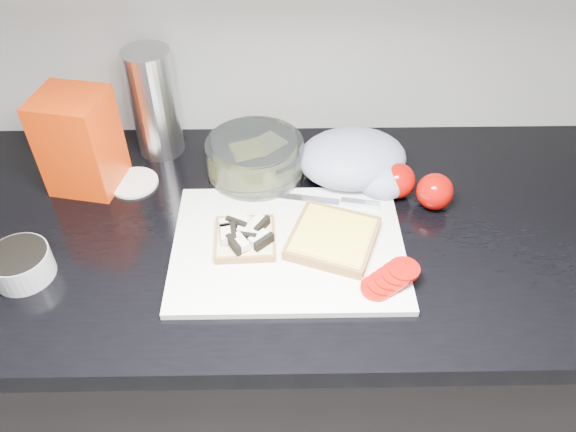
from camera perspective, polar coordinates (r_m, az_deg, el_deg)
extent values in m
cube|color=black|center=(1.40, -3.18, -14.61)|extent=(3.50, 0.60, 0.86)
cube|color=black|center=(1.05, -4.11, -1.27)|extent=(3.50, 0.64, 0.04)
cube|color=white|center=(0.98, 0.03, -3.09)|extent=(0.40, 0.30, 0.01)
cube|color=beige|center=(0.98, -4.39, -2.33)|extent=(0.11, 0.11, 0.01)
cube|color=white|center=(0.99, -5.92, -0.76)|extent=(0.04, 0.03, 0.01)
cube|color=black|center=(0.99, -5.92, -0.76)|extent=(0.04, 0.02, 0.02)
cube|color=white|center=(0.99, -4.93, -0.45)|extent=(0.04, 0.03, 0.01)
cube|color=black|center=(0.99, -4.93, -0.45)|extent=(0.04, 0.03, 0.02)
cube|color=white|center=(0.98, -3.18, -0.80)|extent=(0.04, 0.04, 0.01)
cube|color=black|center=(0.98, -3.18, -0.80)|extent=(0.03, 0.04, 0.02)
cube|color=white|center=(0.96, -6.22, -1.86)|extent=(0.02, 0.04, 0.01)
cube|color=black|center=(0.96, -6.22, -1.86)|extent=(0.01, 0.04, 0.02)
cube|color=white|center=(0.97, -4.17, -1.75)|extent=(0.04, 0.03, 0.01)
cube|color=black|center=(0.97, -4.17, -1.75)|extent=(0.04, 0.02, 0.02)
cube|color=white|center=(0.95, -2.89, -2.35)|extent=(0.04, 0.04, 0.01)
cube|color=black|center=(0.95, -2.89, -2.35)|extent=(0.03, 0.03, 0.02)
cube|color=white|center=(0.95, -4.96, -2.68)|extent=(0.04, 0.04, 0.01)
cube|color=black|center=(0.95, -4.96, -2.68)|extent=(0.03, 0.04, 0.02)
cube|color=beige|center=(0.97, 4.59, -2.27)|extent=(0.18, 0.18, 0.02)
cube|color=#FFEE4B|center=(0.97, 4.63, -1.83)|extent=(0.16, 0.16, 0.00)
cylinder|color=#AA0803|center=(0.91, 8.95, -7.27)|extent=(0.06, 0.06, 0.01)
cylinder|color=#AA0803|center=(0.92, 9.65, -6.77)|extent=(0.05, 0.05, 0.01)
cylinder|color=#AA0803|center=(0.92, 10.34, -6.28)|extent=(0.06, 0.06, 0.01)
cylinder|color=#AA0803|center=(0.92, 11.02, -5.78)|extent=(0.06, 0.06, 0.01)
cylinder|color=#AA0803|center=(0.93, 11.70, -5.30)|extent=(0.07, 0.07, 0.01)
cube|color=silver|center=(1.06, 1.09, 1.85)|extent=(0.16, 0.05, 0.00)
cube|color=silver|center=(1.05, 7.35, 1.27)|extent=(0.07, 0.03, 0.01)
cylinder|color=#929796|center=(1.02, -25.47, -4.48)|extent=(0.10, 0.10, 0.05)
cylinder|color=black|center=(1.01, -25.81, -3.68)|extent=(0.10, 0.10, 0.01)
cylinder|color=white|center=(1.15, -15.37, 3.28)|extent=(0.10, 0.10, 0.01)
cylinder|color=silver|center=(1.11, -3.35, 5.74)|extent=(0.19, 0.19, 0.08)
cube|color=#FFEE4B|center=(1.11, -4.11, 5.28)|extent=(0.07, 0.06, 0.04)
cube|color=#FFF698|center=(1.14, -2.06, 5.56)|extent=(0.08, 0.08, 0.01)
cube|color=#E73803|center=(1.13, -20.40, 7.08)|extent=(0.14, 0.14, 0.19)
cylinder|color=#ADAEB2|center=(1.17, -13.42, 11.09)|extent=(0.09, 0.09, 0.22)
ellipsoid|color=#959FB8|center=(1.11, 6.56, 5.87)|extent=(0.23, 0.19, 0.09)
ellipsoid|color=#959FB8|center=(1.08, 9.80, 3.56)|extent=(0.11, 0.10, 0.07)
sphere|color=#AA0803|center=(1.09, 11.03, 3.54)|extent=(0.07, 0.07, 0.07)
sphere|color=#AA0803|center=(1.08, 14.69, 2.42)|extent=(0.07, 0.07, 0.07)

